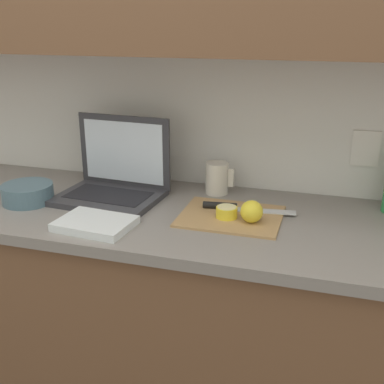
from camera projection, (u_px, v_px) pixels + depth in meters
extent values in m
cube|color=white|center=(181.00, 85.00, 1.76)|extent=(5.20, 0.06, 2.60)
cube|color=white|center=(110.00, 131.00, 1.87)|extent=(0.09, 0.01, 0.12)
cube|color=white|center=(366.00, 148.00, 1.61)|extent=(0.09, 0.01, 0.12)
cube|color=brown|center=(154.00, 333.00, 1.74)|extent=(2.21, 0.58, 0.90)
cube|color=gray|center=(151.00, 214.00, 1.59)|extent=(2.28, 0.61, 0.03)
cube|color=#333338|center=(109.00, 198.00, 1.65)|extent=(0.36, 0.28, 0.02)
cube|color=black|center=(108.00, 195.00, 1.65)|extent=(0.29, 0.17, 0.00)
cube|color=#333338|center=(124.00, 151.00, 1.72)|extent=(0.35, 0.04, 0.26)
cube|color=silver|center=(123.00, 152.00, 1.71)|extent=(0.31, 0.03, 0.22)
cube|color=tan|center=(231.00, 216.00, 1.51)|extent=(0.31, 0.26, 0.01)
cube|color=silver|center=(266.00, 211.00, 1.54)|extent=(0.19, 0.06, 0.00)
cylinder|color=black|center=(220.00, 205.00, 1.56)|extent=(0.11, 0.03, 0.02)
cylinder|color=yellow|center=(227.00, 212.00, 1.49)|extent=(0.07, 0.07, 0.03)
cylinder|color=#F4EAA3|center=(227.00, 207.00, 1.48)|extent=(0.06, 0.06, 0.00)
sphere|color=yellow|center=(252.00, 211.00, 1.45)|extent=(0.07, 0.07, 0.07)
cylinder|color=silver|center=(217.00, 178.00, 1.71)|extent=(0.08, 0.08, 0.11)
cube|color=silver|center=(231.00, 178.00, 1.69)|extent=(0.02, 0.01, 0.06)
cylinder|color=slate|center=(28.00, 193.00, 1.63)|extent=(0.17, 0.17, 0.06)
cube|color=white|center=(95.00, 224.00, 1.44)|extent=(0.23, 0.18, 0.02)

